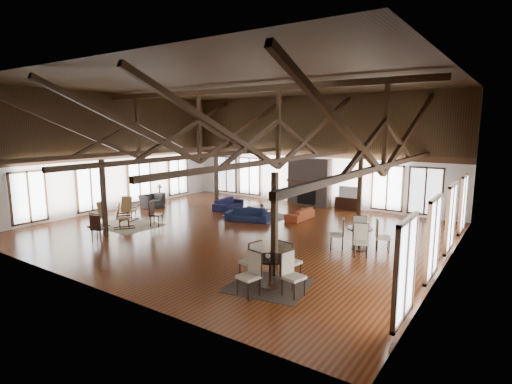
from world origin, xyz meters
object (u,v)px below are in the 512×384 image
Objects in this scene: cafe_table_far at (360,235)px; tv_console at (348,203)px; sofa_orange at (300,214)px; coffee_table at (260,208)px; armchair at (151,201)px; sofa_navy_front at (247,215)px; sofa_navy_left at (228,204)px; cafe_table_near at (271,267)px.

cafe_table_far is 1.65× the size of tv_console.
coffee_table is at bearing -76.12° from sofa_orange.
sofa_orange is at bearing 24.04° from coffee_table.
sofa_orange is 1.67× the size of armchair.
cafe_table_far is at bearing -86.16° from armchair.
cafe_table_far reaches higher than sofa_navy_front.
sofa_navy_left is at bearing 127.55° from sofa_navy_front.
tv_console reaches higher than sofa_orange.
armchair is 0.83× the size of tv_console.
cafe_table_near is 1.04× the size of cafe_table_far.
armchair reaches higher than sofa_navy_front.
sofa_navy_front is 2.92m from sofa_navy_left.
cafe_table_near is (5.04, -7.07, 0.16)m from coffee_table.
armchair is (-7.92, -2.04, 0.09)m from sofa_orange.
coffee_table is at bearing -107.36° from sofa_navy_left.
sofa_navy_front reaches higher than sofa_navy_left.
armchair is at bearing 175.68° from cafe_table_far.
sofa_orange reaches higher than coffee_table.
sofa_orange is 4.94m from cafe_table_far.
sofa_orange is 8.17m from cafe_table_near.
sofa_navy_front is 2.49m from sofa_orange.
sofa_orange is 1.38× the size of coffee_table.
cafe_table_far reaches higher than coffee_table.
sofa_navy_left is 6.31m from tv_console.
tv_console is (1.02, 3.44, 0.06)m from sofa_orange.
sofa_navy_left is 10.54m from cafe_table_near.
sofa_navy_left is (-2.41, 1.65, -0.00)m from sofa_navy_front.
tv_console is at bearing -63.05° from sofa_navy_left.
sofa_orange is 1.38× the size of tv_console.
coffee_table is at bearing 157.25° from cafe_table_far.
cafe_table_near is at bearing -44.33° from coffee_table.
sofa_navy_front is at bearing -78.34° from armchair.
tv_console is at bearing -50.29° from armchair.
coffee_table is 1.00× the size of tv_console.
sofa_navy_left reaches higher than coffee_table.
sofa_orange is 1.99m from coffee_table.
coffee_table is 1.21× the size of armchair.
cafe_table_near is at bearing -100.30° from cafe_table_far.
sofa_orange is at bearing 112.44° from cafe_table_near.
sofa_navy_front is 0.90× the size of cafe_table_near.
cafe_table_near is at bearing -141.99° from sofa_navy_left.
cafe_table_far is at bearing -65.31° from tv_console.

